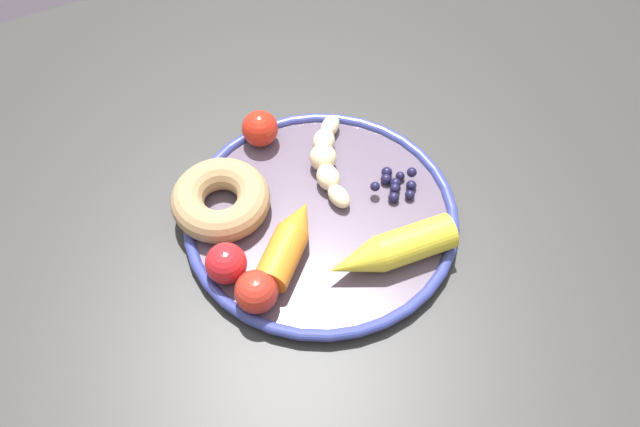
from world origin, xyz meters
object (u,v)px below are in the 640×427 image
dining_table (282,273)px  carrot_yellow (391,250)px  carrot_orange (289,242)px  tomato_near (226,263)px  banana (327,159)px  tomato_mid (260,129)px  blueberry_pile (396,183)px  donut (221,200)px  plate (320,215)px  tomato_far (256,292)px

dining_table → carrot_yellow: size_ratio=9.37×
carrot_orange → tomato_near: (-0.07, 0.00, 0.00)m
banana → carrot_yellow: (0.00, -0.14, 0.01)m
carrot_yellow → tomato_mid: (-0.06, 0.20, 0.00)m
tomato_near → blueberry_pile: bearing=6.8°
dining_table → tomato_mid: (0.03, 0.12, 0.10)m
carrot_yellow → dining_table: bearing=137.5°
banana → carrot_yellow: bearing=-88.7°
donut → tomato_mid: 0.10m
tomato_mid → plate: bearing=-82.2°
tomato_far → dining_table: bearing=52.5°
carrot_orange → plate: bearing=30.8°
dining_table → tomato_mid: bearing=75.3°
tomato_near → tomato_far: size_ratio=0.98×
dining_table → blueberry_pile: 0.17m
tomato_near → plate: bearing=13.6°
donut → blueberry_pile: size_ratio=1.87×
tomato_mid → tomato_far: tomato_far is taller
banana → tomato_far: 0.19m
plate → banana: size_ratio=2.26×
banana → carrot_orange: (-0.08, -0.08, 0.01)m
tomato_near → tomato_far: bearing=-71.1°
carrot_orange → donut: size_ratio=0.93×
carrot_orange → tomato_mid: size_ratio=2.36×
tomato_near → carrot_orange: bearing=-1.0°
donut → tomato_far: size_ratio=2.45×
banana → blueberry_pile: 0.08m
banana → dining_table: bearing=-145.5°
blueberry_pile → tomato_far: 0.20m
carrot_orange → carrot_yellow: carrot_yellow is taller
dining_table → donut: 0.12m
carrot_yellow → carrot_orange: bearing=148.3°
plate → carrot_yellow: size_ratio=2.17×
blueberry_pile → tomato_mid: (-0.11, 0.13, 0.01)m
tomato_near → donut: bearing=73.0°
blueberry_pile → tomato_mid: 0.16m
dining_table → tomato_mid: tomato_mid is taller
carrot_yellow → blueberry_pile: size_ratio=2.40×
plate → donut: size_ratio=2.79×
carrot_yellow → blueberry_pile: carrot_yellow is taller
carrot_yellow → tomato_mid: bearing=105.0°
blueberry_pile → dining_table: bearing=179.7°
dining_table → tomato_near: size_ratio=30.15×
tomato_mid → carrot_orange: bearing=-102.1°
tomato_far → tomato_near: bearing=108.9°
dining_table → carrot_orange: 0.10m
carrot_yellow → banana: bearing=91.3°
dining_table → plate: plate is taller
banana → blueberry_pile: (0.05, -0.06, -0.01)m
carrot_orange → tomato_mid: (0.03, 0.15, 0.00)m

